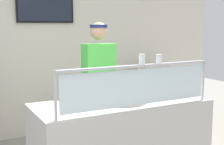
{
  "coord_description": "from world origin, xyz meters",
  "views": [
    {
      "loc": [
        -0.67,
        -2.38,
        1.72
      ],
      "look_at": [
        0.81,
        0.42,
        1.25
      ],
      "focal_mm": 51.15,
      "sensor_mm": 36.0,
      "label": 1
    }
  ],
  "objects": [
    {
      "name": "worker_figure",
      "position": [
        0.99,
        1.09,
        1.01
      ],
      "size": [
        0.41,
        0.5,
        1.76
      ],
      "color": "#23232D",
      "rests_on": "ground"
    },
    {
      "name": "prep_shelf",
      "position": [
        2.49,
        2.03,
        0.41
      ],
      "size": [
        0.7,
        0.55,
        0.81
      ],
      "primitive_type": "cube",
      "color": "#B7BABF",
      "rests_on": "ground"
    },
    {
      "name": "pizza_tray",
      "position": [
        0.91,
        0.38,
        0.97
      ],
      "size": [
        0.52,
        0.52,
        0.04
      ],
      "color": "#9EA0A8",
      "rests_on": "serving_counter"
    },
    {
      "name": "pizza_box_stack",
      "position": [
        2.48,
        2.03,
        0.92
      ],
      "size": [
        0.45,
        0.44,
        0.22
      ],
      "color": "silver",
      "rests_on": "prep_shelf"
    },
    {
      "name": "pizza_server",
      "position": [
        0.94,
        0.36,
        0.99
      ],
      "size": [
        0.14,
        0.29,
        0.01
      ],
      "primitive_type": "cube",
      "rotation": [
        0.0,
        0.0,
        0.26
      ],
      "color": "#ADAFB7",
      "rests_on": "pizza_tray"
    },
    {
      "name": "pepper_flake_shaker",
      "position": [
        1.12,
        0.06,
        1.4
      ],
      "size": [
        0.06,
        0.06,
        0.09
      ],
      "color": "white",
      "rests_on": "sneeze_guard"
    },
    {
      "name": "shop_rear_unit",
      "position": [
        0.89,
        2.52,
        1.36
      ],
      "size": [
        6.19,
        0.13,
        2.7
      ],
      "color": "silver",
      "rests_on": "ground"
    },
    {
      "name": "parmesan_shaker",
      "position": [
        0.93,
        0.06,
        1.41
      ],
      "size": [
        0.06,
        0.06,
        0.1
      ],
      "color": "white",
      "rests_on": "sneeze_guard"
    },
    {
      "name": "sneeze_guard",
      "position": [
        0.9,
        0.06,
        1.22
      ],
      "size": [
        1.62,
        0.06,
        0.42
      ],
      "color": "#B2B5BC",
      "rests_on": "serving_counter"
    }
  ]
}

